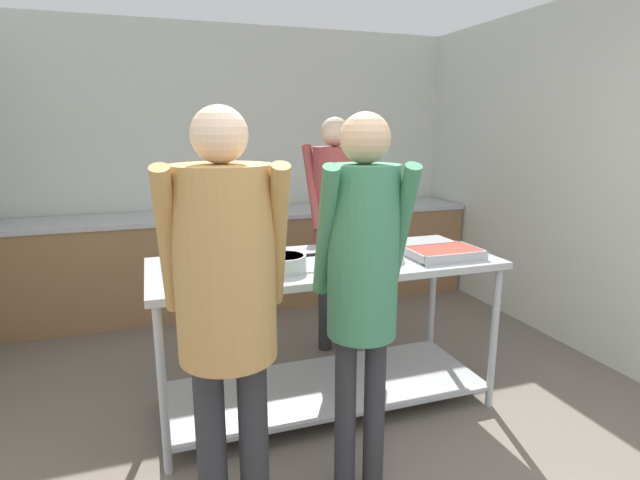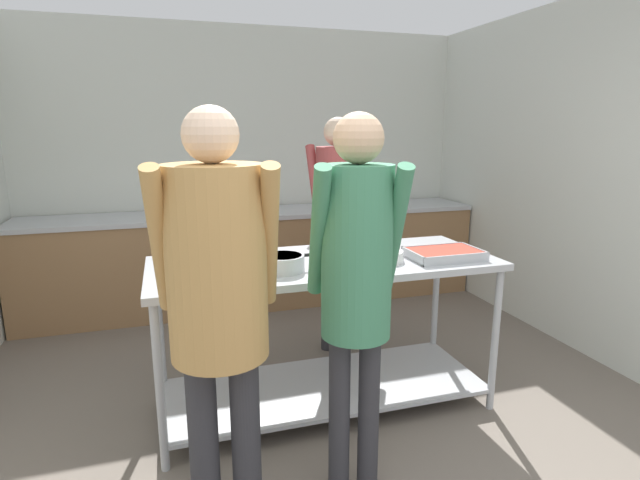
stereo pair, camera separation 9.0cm
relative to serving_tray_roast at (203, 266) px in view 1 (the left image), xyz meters
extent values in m
cube|color=silver|center=(0.66, 2.32, 0.36)|extent=(4.44, 0.06, 2.65)
cube|color=silver|center=(2.85, 0.36, 0.36)|extent=(0.06, 4.05, 2.65)
cube|color=olive|center=(0.66, 1.95, -0.52)|extent=(4.28, 0.62, 0.88)
cube|color=#ADAFB5|center=(0.66, 1.95, -0.06)|extent=(4.28, 0.65, 0.04)
cube|color=black|center=(0.28, 1.95, -0.06)|extent=(0.43, 0.43, 0.02)
cube|color=#ADAFB5|center=(0.71, -0.02, -0.05)|extent=(2.02, 0.80, 0.04)
cube|color=#ADAFB5|center=(0.71, -0.02, -0.84)|extent=(1.94, 0.72, 0.02)
cylinder|color=#ADAFB5|center=(-0.25, -0.37, -0.51)|extent=(0.04, 0.04, 0.90)
cylinder|color=#ADAFB5|center=(1.67, -0.37, -0.51)|extent=(0.04, 0.04, 0.90)
cylinder|color=#ADAFB5|center=(-0.25, 0.33, -0.51)|extent=(0.04, 0.04, 0.90)
cylinder|color=#ADAFB5|center=(1.67, 0.33, -0.51)|extent=(0.04, 0.04, 0.90)
cube|color=#ADAFB5|center=(0.00, 0.00, -0.02)|extent=(0.40, 0.29, 0.01)
cube|color=#387A38|center=(0.00, 0.00, 0.01)|extent=(0.37, 0.26, 0.04)
cube|color=#ADAFB5|center=(0.00, -0.14, 0.00)|extent=(0.40, 0.01, 0.05)
cube|color=#ADAFB5|center=(0.00, 0.14, 0.00)|extent=(0.40, 0.01, 0.05)
cube|color=#ADAFB5|center=(-0.19, 0.00, 0.00)|extent=(0.01, 0.29, 0.05)
cube|color=#ADAFB5|center=(0.19, 0.00, 0.00)|extent=(0.01, 0.29, 0.05)
cylinder|color=#ADAFB5|center=(0.42, -0.16, 0.02)|extent=(0.23, 0.23, 0.09)
cylinder|color=#B7472D|center=(0.42, -0.16, 0.06)|extent=(0.21, 0.21, 0.01)
cylinder|color=black|center=(0.61, -0.16, 0.05)|extent=(0.14, 0.02, 0.02)
cylinder|color=#B2B2B7|center=(0.76, -0.23, 0.01)|extent=(0.23, 0.23, 0.06)
sphere|color=#2D702D|center=(0.79, -0.23, 0.05)|extent=(0.07, 0.07, 0.07)
sphere|color=#2D702D|center=(0.77, -0.20, 0.05)|extent=(0.07, 0.07, 0.07)
sphere|color=#2D702D|center=(0.72, -0.19, 0.05)|extent=(0.07, 0.07, 0.07)
sphere|color=#2D702D|center=(0.74, -0.24, 0.05)|extent=(0.07, 0.07, 0.07)
sphere|color=#2D702D|center=(0.77, -0.25, 0.05)|extent=(0.06, 0.06, 0.06)
cylinder|color=white|center=(1.03, -0.13, -0.02)|extent=(0.24, 0.24, 0.01)
cylinder|color=white|center=(1.03, -0.13, -0.01)|extent=(0.24, 0.24, 0.01)
cylinder|color=white|center=(1.03, -0.13, 0.00)|extent=(0.24, 0.24, 0.01)
cylinder|color=white|center=(1.03, -0.13, 0.02)|extent=(0.23, 0.23, 0.01)
cylinder|color=white|center=(1.03, -0.13, 0.03)|extent=(0.23, 0.23, 0.01)
cube|color=#ADAFB5|center=(1.40, -0.19, -0.02)|extent=(0.42, 0.29, 0.01)
cube|color=#B23D2D|center=(1.40, -0.19, 0.01)|extent=(0.40, 0.26, 0.04)
cube|color=#ADAFB5|center=(1.40, -0.32, 0.00)|extent=(0.42, 0.01, 0.05)
cube|color=#ADAFB5|center=(1.40, -0.05, 0.00)|extent=(0.42, 0.01, 0.05)
cube|color=#ADAFB5|center=(1.19, -0.19, 0.00)|extent=(0.01, 0.29, 0.05)
cube|color=#ADAFB5|center=(1.61, -0.19, 0.00)|extent=(0.01, 0.29, 0.05)
cylinder|color=#2D2D33|center=(0.53, -0.79, -0.56)|extent=(0.10, 0.10, 0.81)
cylinder|color=#2D2D33|center=(0.66, -0.81, -0.56)|extent=(0.10, 0.10, 0.81)
cylinder|color=#3D7F5B|center=(0.44, -0.78, 0.31)|extent=(0.12, 0.34, 0.60)
cylinder|color=#3D7F5B|center=(0.76, -0.83, 0.31)|extent=(0.12, 0.34, 0.60)
cylinder|color=#3D7F5B|center=(0.60, -0.80, 0.22)|extent=(0.30, 0.30, 0.74)
sphere|color=tan|center=(0.60, -0.80, 0.70)|extent=(0.21, 0.21, 0.21)
cylinder|color=#2D2D33|center=(-0.08, -0.84, -0.55)|extent=(0.12, 0.12, 0.82)
cylinder|color=#2D2D33|center=(0.09, -0.86, -0.55)|extent=(0.12, 0.12, 0.82)
cylinder|color=tan|center=(-0.19, -0.82, 0.32)|extent=(0.11, 0.34, 0.61)
cylinder|color=tan|center=(0.21, -0.87, 0.32)|extent=(0.11, 0.34, 0.61)
cylinder|color=tan|center=(0.01, -0.85, 0.23)|extent=(0.38, 0.38, 0.75)
sphere|color=beige|center=(0.01, -0.85, 0.71)|extent=(0.21, 0.21, 0.21)
cylinder|color=#2D2D33|center=(1.12, 0.74, -0.55)|extent=(0.10, 0.10, 0.81)
cylinder|color=#2D2D33|center=(0.97, 0.74, -0.55)|extent=(0.10, 0.10, 0.81)
cylinder|color=#993D3D|center=(1.22, 0.74, 0.31)|extent=(0.07, 0.33, 0.61)
cylinder|color=#993D3D|center=(0.87, 0.74, 0.31)|extent=(0.07, 0.33, 0.61)
cylinder|color=#993D3D|center=(1.05, 0.74, 0.23)|extent=(0.32, 0.32, 0.75)
sphere|color=beige|center=(1.05, 0.74, 0.71)|extent=(0.21, 0.21, 0.21)
cylinder|color=silver|center=(1.36, 1.98, 0.04)|extent=(0.06, 0.06, 0.17)
cone|color=silver|center=(1.36, 1.98, 0.16)|extent=(0.06, 0.06, 0.07)
cylinder|color=black|center=(1.36, 1.98, 0.20)|extent=(0.03, 0.03, 0.02)
camera|label=1|loc=(-0.24, -2.69, 0.74)|focal=28.00mm
camera|label=2|loc=(-0.16, -2.72, 0.74)|focal=28.00mm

